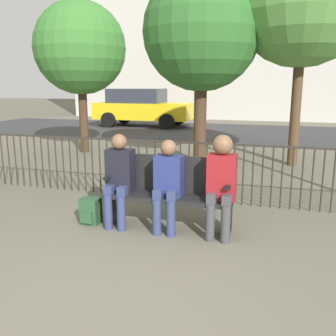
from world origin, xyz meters
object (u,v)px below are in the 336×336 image
object	(u,v)px
seated_person_0	(119,176)
backpack	(90,211)
seated_person_1	(168,181)
seated_person_2	(221,180)
park_bench	(170,190)
tree_1	(202,32)
parked_car_1	(142,107)
tree_2	(80,48)

from	to	relation	value
seated_person_0	backpack	xyz separation A→B (m)	(-0.41, -0.05, -0.50)
seated_person_1	seated_person_2	distance (m)	0.66
park_bench	tree_1	size ratio (longest dim) A/B	0.39
park_bench	backpack	xyz separation A→B (m)	(-1.05, -0.18, -0.32)
seated_person_1	parked_car_1	distance (m)	12.14
seated_person_2	tree_2	size ratio (longest dim) A/B	0.32
park_bench	backpack	size ratio (longest dim) A/B	4.79
seated_person_2	tree_1	xyz separation A→B (m)	(-1.12, 4.19, 2.22)
seated_person_0	tree_1	world-z (taller)	tree_1
park_bench	tree_1	world-z (taller)	tree_1
seated_person_0	seated_person_2	distance (m)	1.31
seated_person_2	seated_person_0	bearing A→B (deg)	-179.90
park_bench	seated_person_1	world-z (taller)	seated_person_1
tree_1	parked_car_1	xyz separation A→B (m)	(-4.03, 7.08, -2.08)
backpack	tree_2	size ratio (longest dim) A/B	0.09
seated_person_0	seated_person_1	world-z (taller)	seated_person_0
backpack	seated_person_2	bearing A→B (deg)	1.85
seated_person_2	backpack	bearing A→B (deg)	-178.15
park_bench	tree_2	distance (m)	6.37
tree_2	parked_car_1	bearing A→B (deg)	96.37
seated_person_0	seated_person_2	xyz separation A→B (m)	(1.31, 0.00, 0.04)
seated_person_2	parked_car_1	distance (m)	12.39
park_bench	parked_car_1	size ratio (longest dim) A/B	0.39
park_bench	tree_1	distance (m)	4.76
seated_person_0	backpack	bearing A→B (deg)	-172.54
parked_car_1	tree_2	bearing A→B (deg)	-83.63
park_bench	seated_person_0	size ratio (longest dim) A/B	1.37
park_bench	seated_person_2	world-z (taller)	seated_person_2
seated_person_1	park_bench	bearing A→B (deg)	94.82
seated_person_1	parked_car_1	size ratio (longest dim) A/B	0.28
seated_person_1	tree_2	xyz separation A→B (m)	(-3.76, 4.77, 2.07)
park_bench	tree_2	bearing A→B (deg)	128.93
seated_person_1	seated_person_2	bearing A→B (deg)	0.44
tree_1	tree_2	bearing A→B (deg)	170.10
seated_person_0	seated_person_1	xyz separation A→B (m)	(0.65, -0.00, -0.02)
seated_person_2	parked_car_1	bearing A→B (deg)	114.54
seated_person_1	tree_1	xyz separation A→B (m)	(-0.46, 4.19, 2.28)
seated_person_0	backpack	size ratio (longest dim) A/B	3.50
seated_person_1	backpack	bearing A→B (deg)	-177.27
backpack	park_bench	bearing A→B (deg)	9.82
seated_person_1	backpack	xyz separation A→B (m)	(-1.06, -0.05, -0.48)
park_bench	seated_person_0	xyz separation A→B (m)	(-0.64, -0.13, 0.18)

